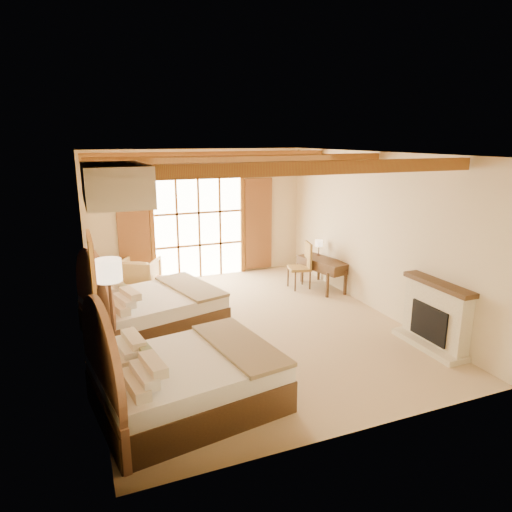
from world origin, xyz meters
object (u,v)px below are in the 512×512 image
bed_far (145,308)px  desk (323,273)px  nightstand (117,346)px  armchair (140,274)px  bed_near (176,378)px

bed_far → desk: (4.27, 0.96, -0.07)m
bed_far → nightstand: bed_far is taller
nightstand → desk: desk is taller
armchair → desk: size_ratio=0.58×
bed_near → desk: bed_near is taller
bed_near → desk: 5.62m
bed_far → nightstand: 1.22m
bed_far → nightstand: (-0.60, -1.04, -0.18)m
bed_near → nightstand: (-0.59, 1.64, -0.18)m
desk → bed_near: bearing=-152.9°
bed_near → desk: bearing=31.2°
bed_far → desk: bearing=-2.3°
bed_far → bed_near: bearing=-105.2°
nightstand → armchair: size_ratio=0.67×
bed_near → armchair: bearing=77.8°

